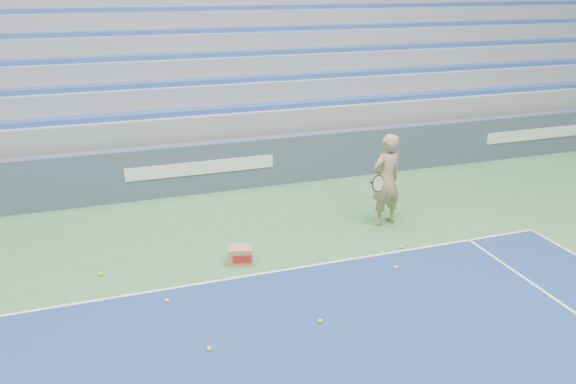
{
  "coord_description": "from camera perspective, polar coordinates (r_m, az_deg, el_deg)",
  "views": [
    {
      "loc": [
        -1.85,
        4.28,
        4.41
      ],
      "look_at": [
        0.85,
        12.38,
        1.15
      ],
      "focal_mm": 35.0,
      "sensor_mm": 36.0,
      "label": 1
    }
  ],
  "objects": [
    {
      "name": "sponsor_barrier",
      "position": [
        12.36,
        -8.89,
        2.45
      ],
      "size": [
        30.0,
        0.32,
        1.1
      ],
      "color": "#404D62",
      "rests_on": "ground"
    },
    {
      "name": "ball_box",
      "position": [
        9.32,
        -4.91,
        -6.41
      ],
      "size": [
        0.45,
        0.38,
        0.29
      ],
      "color": "#A27A4E",
      "rests_on": "ground"
    },
    {
      "name": "tennis_player",
      "position": [
        10.62,
        9.93,
        1.21
      ],
      "size": [
        0.97,
        0.9,
        1.77
      ],
      "color": "tan",
      "rests_on": "ground"
    },
    {
      "name": "bleachers",
      "position": [
        17.54,
        -12.61,
        13.68
      ],
      "size": [
        31.0,
        9.15,
        7.3
      ],
      "color": "gray",
      "rests_on": "ground"
    },
    {
      "name": "tennis_ball_4",
      "position": [
        8.47,
        -12.18,
        -10.72
      ],
      "size": [
        0.07,
        0.07,
        0.07
      ],
      "primitive_type": "sphere",
      "color": "#D1EA2F",
      "rests_on": "ground"
    },
    {
      "name": "tennis_ball_0",
      "position": [
        10.01,
        11.41,
        -5.48
      ],
      "size": [
        0.07,
        0.07,
        0.07
      ],
      "primitive_type": "sphere",
      "color": "#D1EA2F",
      "rests_on": "ground"
    },
    {
      "name": "tennis_ball_5",
      "position": [
        9.45,
        -18.47,
        -7.88
      ],
      "size": [
        0.07,
        0.07,
        0.07
      ],
      "primitive_type": "sphere",
      "color": "#D1EA2F",
      "rests_on": "ground"
    },
    {
      "name": "tennis_ball_1",
      "position": [
        7.86,
        3.29,
        -12.97
      ],
      "size": [
        0.07,
        0.07,
        0.07
      ],
      "primitive_type": "sphere",
      "color": "#D1EA2F",
      "rests_on": "ground"
    },
    {
      "name": "tennis_ball_2",
      "position": [
        9.32,
        10.95,
        -7.53
      ],
      "size": [
        0.07,
        0.07,
        0.07
      ],
      "primitive_type": "sphere",
      "color": "#D1EA2F",
      "rests_on": "ground"
    },
    {
      "name": "tennis_ball_3",
      "position": [
        7.42,
        -8.01,
        -15.48
      ],
      "size": [
        0.07,
        0.07,
        0.07
      ],
      "primitive_type": "sphere",
      "color": "#D1EA2F",
      "rests_on": "ground"
    }
  ]
}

